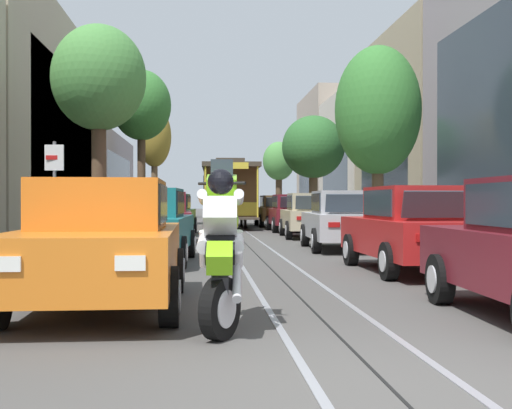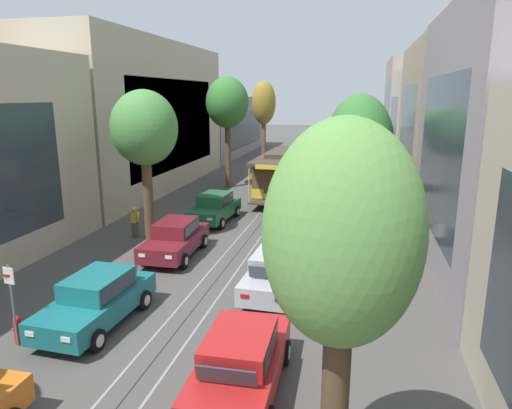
% 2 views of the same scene
% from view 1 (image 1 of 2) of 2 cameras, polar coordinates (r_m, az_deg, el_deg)
% --- Properties ---
extents(ground_plane, '(163.30, 163.30, 0.00)m').
position_cam_1_polar(ground_plane, '(30.79, -2.04, -2.13)').
color(ground_plane, '#4C4947').
extents(trolley_track_rails, '(1.14, 73.32, 0.01)m').
position_cam_1_polar(trolley_track_rails, '(35.32, -2.36, -1.81)').
color(trolley_track_rails, gray).
rests_on(trolley_track_rails, ground).
extents(building_facade_left, '(5.99, 65.02, 10.71)m').
position_cam_1_polar(building_facade_left, '(36.37, -19.89, 5.36)').
color(building_facade_left, '#BCAD93').
rests_on(building_facade_left, ground).
extents(building_facade_right, '(5.89, 65.02, 10.98)m').
position_cam_1_polar(building_facade_right, '(40.68, 12.84, 5.34)').
color(building_facade_right, '#BCAD93').
rests_on(building_facade_right, ground).
extents(parked_car_orange_near_left, '(2.03, 4.37, 1.58)m').
position_cam_1_polar(parked_car_orange_near_left, '(8.60, -12.81, -3.16)').
color(parked_car_orange_near_left, orange).
rests_on(parked_car_orange_near_left, ground).
extents(parked_car_teal_second_left, '(2.15, 4.42, 1.58)m').
position_cam_1_polar(parked_car_teal_second_left, '(14.65, -9.29, -1.72)').
color(parked_car_teal_second_left, '#196B70').
rests_on(parked_car_teal_second_left, ground).
extents(parked_car_maroon_mid_left, '(2.08, 4.39, 1.58)m').
position_cam_1_polar(parked_car_maroon_mid_left, '(20.97, -7.92, -1.10)').
color(parked_car_maroon_mid_left, maroon).
rests_on(parked_car_maroon_mid_left, ground).
extents(parked_car_green_fourth_left, '(2.14, 4.42, 1.58)m').
position_cam_1_polar(parked_car_green_fourth_left, '(26.75, -7.26, -0.79)').
color(parked_car_green_fourth_left, '#1E6038').
rests_on(parked_car_green_fourth_left, ground).
extents(parked_car_red_second_right, '(2.06, 4.39, 1.58)m').
position_cam_1_polar(parked_car_red_second_right, '(12.94, 13.16, -1.99)').
color(parked_car_red_second_right, red).
rests_on(parked_car_red_second_right, ground).
extents(parked_car_silver_mid_right, '(2.13, 4.42, 1.58)m').
position_cam_1_polar(parked_car_silver_mid_right, '(18.43, 7.29, -1.30)').
color(parked_car_silver_mid_right, '#B7B7BC').
rests_on(parked_car_silver_mid_right, ground).
extents(parked_car_beige_fourth_right, '(2.11, 4.41, 1.58)m').
position_cam_1_polar(parked_car_beige_fourth_right, '(24.36, 4.55, -0.90)').
color(parked_car_beige_fourth_right, '#C1B28E').
rests_on(parked_car_beige_fourth_right, ground).
extents(parked_car_maroon_fifth_right, '(2.01, 4.36, 1.58)m').
position_cam_1_polar(parked_car_maroon_fifth_right, '(29.20, 3.03, -0.70)').
color(parked_car_maroon_fifth_right, maroon).
rests_on(parked_car_maroon_fifth_right, ground).
extents(parked_car_brown_sixth_right, '(2.04, 4.38, 1.58)m').
position_cam_1_polar(parked_car_brown_sixth_right, '(34.82, 1.69, -0.53)').
color(parked_car_brown_sixth_right, brown).
rests_on(parked_car_brown_sixth_right, ground).
extents(street_tree_kerb_left_second, '(3.13, 3.12, 7.18)m').
position_cam_1_polar(street_tree_kerb_left_second, '(23.60, -13.03, 10.10)').
color(street_tree_kerb_left_second, brown).
rests_on(street_tree_kerb_left_second, ground).
extents(street_tree_kerb_left_mid, '(3.13, 3.44, 8.24)m').
position_cam_1_polar(street_tree_kerb_left_mid, '(36.80, -9.58, 8.08)').
color(street_tree_kerb_left_mid, brown).
rests_on(street_tree_kerb_left_mid, ground).
extents(street_tree_kerb_left_fourth, '(2.52, 2.52, 8.39)m').
position_cam_1_polar(street_tree_kerb_left_fourth, '(51.90, -8.50, 5.48)').
color(street_tree_kerb_left_fourth, brown).
rests_on(street_tree_kerb_left_fourth, ground).
extents(street_tree_kerb_right_second, '(3.12, 3.37, 6.99)m').
position_cam_1_polar(street_tree_kerb_right_second, '(25.49, 10.16, 7.71)').
color(street_tree_kerb_right_second, brown).
rests_on(street_tree_kerb_right_second, ground).
extents(street_tree_kerb_right_mid, '(3.48, 3.62, 6.04)m').
position_cam_1_polar(street_tree_kerb_right_mid, '(37.98, 4.83, 4.76)').
color(street_tree_kerb_right_mid, brown).
rests_on(street_tree_kerb_right_mid, ground).
extents(street_tree_kerb_right_fourth, '(2.47, 2.33, 5.86)m').
position_cam_1_polar(street_tree_kerb_right_fourth, '(52.48, 1.93, 3.53)').
color(street_tree_kerb_right_fourth, '#4C3826').
rests_on(street_tree_kerb_right_fourth, ground).
extents(cable_car_trolley, '(2.70, 9.16, 3.28)m').
position_cam_1_polar(cable_car_trolley, '(33.85, -2.27, 0.90)').
color(cable_car_trolley, brown).
rests_on(cable_car_trolley, ground).
extents(motorcycle_with_rider, '(0.51, 1.87, 1.77)m').
position_cam_1_polar(motorcycle_with_rider, '(6.90, -2.93, -2.95)').
color(motorcycle_with_rider, black).
rests_on(motorcycle_with_rider, ground).
extents(pedestrian_on_left_pavement, '(0.55, 0.42, 1.57)m').
position_cam_1_polar(pedestrian_on_left_pavement, '(25.40, 15.95, -0.67)').
color(pedestrian_on_left_pavement, '#4C4233').
rests_on(pedestrian_on_left_pavement, ground).
extents(pedestrian_on_right_pavement, '(0.55, 0.37, 1.58)m').
position_cam_1_polar(pedestrian_on_right_pavement, '(23.41, -14.96, -0.74)').
color(pedestrian_on_right_pavement, '#4C4233').
rests_on(pedestrian_on_right_pavement, ground).
extents(fire_hydrant, '(0.40, 0.22, 0.84)m').
position_cam_1_polar(fire_hydrant, '(13.40, -16.68, -3.53)').
color(fire_hydrant, red).
rests_on(fire_hydrant, ground).
extents(street_sign_post, '(0.36, 0.09, 2.42)m').
position_cam_1_polar(street_sign_post, '(13.22, -16.53, 1.17)').
color(street_sign_post, slate).
rests_on(street_sign_post, ground).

